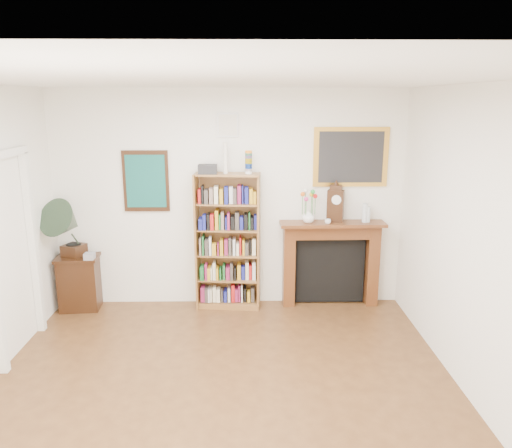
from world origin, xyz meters
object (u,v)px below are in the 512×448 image
Objects in this scene: bottle_left at (365,213)px; bottle_right at (368,214)px; side_cabinet at (79,283)px; flower_vase at (308,216)px; teacup at (328,222)px; cd_stack at (89,256)px; bookshelf at (228,234)px; gramophone at (68,224)px; mantel_clock at (335,204)px; fireplace at (331,256)px.

bottle_right is at bearing 4.68° from bottle_left.
side_cabinet is 4.28× the size of flower_vase.
cd_stack is at bearing -178.43° from teacup.
bookshelf is 1.81m from bottle_right.
gramophone is 3.00m from flower_vase.
mantel_clock is 0.25m from teacup.
bottle_left is (0.72, 0.01, 0.04)m from flower_vase.
teacup is 0.50m from bottle_left.
cd_stack is (0.19, -0.11, 0.40)m from side_cabinet.
bottle_right reaches higher than flower_vase.
mantel_clock is at bearing 3.61° from cd_stack.
mantel_clock is (3.10, 0.20, 0.61)m from cd_stack.
bottle_right is (0.76, 0.02, 0.02)m from flower_vase.
mantel_clock is (3.34, 0.19, 0.20)m from gramophone.
bottle_left is (0.48, 0.09, 0.09)m from teacup.
flower_vase is at bearing 3.24° from cd_stack.
gramophone reaches higher than teacup.
bookshelf reaches higher than cd_stack.
cd_stack is 0.72× the size of flower_vase.
bottle_left is at bearing 14.24° from mantel_clock.
bookshelf is 2.56× the size of gramophone.
gramophone is 1.67× the size of mantel_clock.
bottle_right reaches higher than cd_stack.
flower_vase is (-0.31, -0.07, 0.55)m from fireplace.
gramophone is 3.35m from mantel_clock.
side_cabinet is at bearing 149.48° from cd_stack.
mantel_clock is 1.98× the size of bottle_left.
fireplace is 0.64m from flower_vase.
gramophone is 3.72m from bottle_left.
gramophone reaches higher than fireplace.
gramophone is at bearing 177.80° from cd_stack.
cd_stack is at bearing 19.11° from gramophone.
fireplace is (3.27, 0.11, 0.31)m from side_cabinet.
gramophone is 3.76m from bottle_right.
flower_vase is 0.76m from bottle_right.
bookshelf is 16.94× the size of cd_stack.
bookshelf reaches higher than mantel_clock.
bookshelf is 10.17× the size of bottle_right.
bottle_right is (0.45, -0.05, 0.57)m from fireplace.
flower_vase reaches higher than teacup.
bottle_right is (0.42, -0.02, -0.13)m from mantel_clock.
flower_vase reaches higher than fireplace.
bookshelf is 2.03m from side_cabinet.
teacup is (0.24, -0.07, -0.05)m from flower_vase.
teacup is 0.54m from bottle_right.
side_cabinet is at bearing -178.97° from fireplace.
bottle_right reaches higher than side_cabinet.
bottle_right is (3.52, 0.17, 0.48)m from cd_stack.
gramophone is at bearing -158.73° from mantel_clock.
flower_vase is (2.76, 0.16, 0.47)m from cd_stack.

